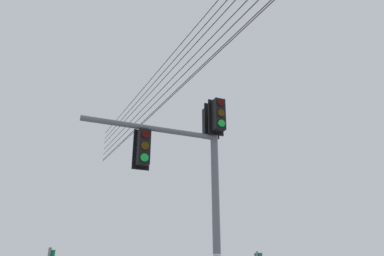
% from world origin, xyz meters
% --- Properties ---
extents(signal_mast_assembly, '(3.69, 1.62, 6.58)m').
position_xyz_m(signal_mast_assembly, '(1.32, 0.43, 4.65)').
color(signal_mast_assembly, slate).
rests_on(signal_mast_assembly, ground).
extents(overhead_wire_span, '(5.65, 24.15, 2.46)m').
position_xyz_m(overhead_wire_span, '(0.56, -0.50, 8.91)').
color(overhead_wire_span, black).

